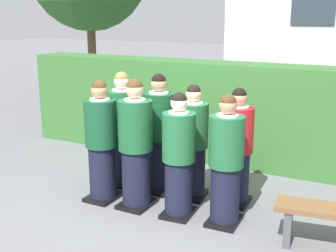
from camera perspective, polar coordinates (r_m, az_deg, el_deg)
name	(u,v)px	position (r m, az deg, el deg)	size (l,w,h in m)	color
ground_plane	(158,209)	(5.78, -1.35, -10.79)	(60.00, 60.00, 0.00)	slate
student_front_row_0	(101,144)	(5.88, -8.66, -2.34)	(0.43, 0.47, 1.64)	black
student_front_row_1	(136,147)	(5.61, -4.22, -2.81)	(0.44, 0.49, 1.69)	black
student_front_row_2	(179,159)	(5.36, 1.40, -4.27)	(0.41, 0.47, 1.57)	black
student_front_row_3	(226,164)	(5.19, 7.57, -4.92)	(0.41, 0.50, 1.58)	black
student_rear_row_0	(123,132)	(6.37, -5.90, -0.79)	(0.44, 0.52, 1.67)	black
student_rear_row_1	(159,136)	(6.10, -1.18, -1.36)	(0.44, 0.53, 1.68)	black
student_rear_row_2	(193,145)	(5.90, 3.26, -2.48)	(0.41, 0.52, 1.57)	black
student_in_red_blazer	(237,150)	(5.76, 8.98, -3.11)	(0.41, 0.46, 1.56)	black
hedge	(221,112)	(7.46, 6.89, 1.78)	(7.43, 0.70, 1.68)	#33662D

